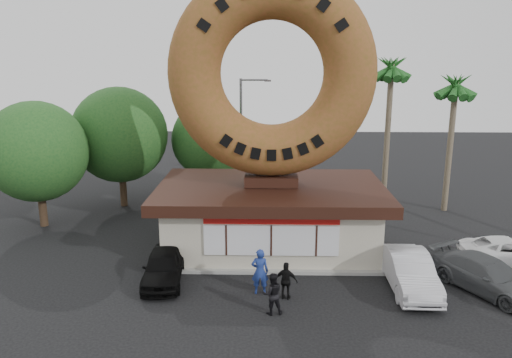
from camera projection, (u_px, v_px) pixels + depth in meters
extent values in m
plane|color=black|center=(271.00, 304.00, 19.66)|extent=(90.00, 90.00, 0.00)
cube|color=beige|center=(271.00, 219.00, 25.11)|extent=(10.00, 6.00, 3.00)
cube|color=#999993|center=(271.00, 246.00, 25.46)|extent=(10.60, 6.60, 0.15)
cube|color=#3F3F3F|center=(271.00, 190.00, 24.73)|extent=(10.00, 6.00, 0.10)
cube|color=black|center=(271.00, 191.00, 24.75)|extent=(11.20, 7.20, 0.55)
cube|color=silver|center=(271.00, 240.00, 22.14)|extent=(6.00, 0.12, 1.40)
cube|color=#B4120F|center=(271.00, 219.00, 21.88)|extent=(6.00, 0.10, 0.45)
cube|color=black|center=(271.00, 180.00, 24.61)|extent=(2.60, 1.40, 0.50)
torus|color=brown|center=(272.00, 73.00, 23.35)|extent=(9.81, 2.50, 9.81)
cylinder|color=#473321|center=(123.00, 181.00, 32.08)|extent=(0.44, 0.44, 3.30)
sphere|color=#1A4A1D|center=(120.00, 135.00, 31.34)|extent=(6.00, 6.00, 6.00)
cylinder|color=#473321|center=(211.00, 177.00, 33.95)|extent=(0.44, 0.44, 2.86)
sphere|color=#1A4A1D|center=(211.00, 140.00, 33.31)|extent=(5.20, 5.20, 5.20)
cylinder|color=#473321|center=(42.00, 200.00, 28.31)|extent=(0.44, 0.44, 3.08)
sphere|color=#1A4A1D|center=(37.00, 151.00, 27.62)|extent=(5.60, 5.60, 5.60)
cylinder|color=#726651|center=(387.00, 136.00, 31.97)|extent=(0.36, 0.36, 9.00)
cylinder|color=#726651|center=(450.00, 148.00, 30.55)|extent=(0.36, 0.36, 8.00)
cylinder|color=#59595E|center=(241.00, 138.00, 34.24)|extent=(0.18, 0.18, 8.00)
cylinder|color=#59595E|center=(254.00, 80.00, 33.27)|extent=(1.80, 0.12, 0.12)
cube|color=#59595E|center=(268.00, 81.00, 33.26)|extent=(0.45, 0.20, 0.12)
imported|color=navy|center=(260.00, 271.00, 20.34)|extent=(0.71, 0.47, 1.95)
imported|color=black|center=(272.00, 294.00, 18.78)|extent=(0.89, 0.74, 1.65)
imported|color=black|center=(286.00, 281.00, 19.93)|extent=(0.98, 0.59, 1.57)
imported|color=black|center=(163.00, 267.00, 21.49)|extent=(1.97, 4.18, 1.38)
imported|color=silver|center=(410.00, 271.00, 20.82)|extent=(1.67, 4.70, 1.54)
imported|color=#4E5052|center=(487.00, 275.00, 20.60)|extent=(4.18, 5.18, 1.41)
imported|color=white|center=(508.00, 251.00, 23.46)|extent=(4.36, 2.05, 1.21)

